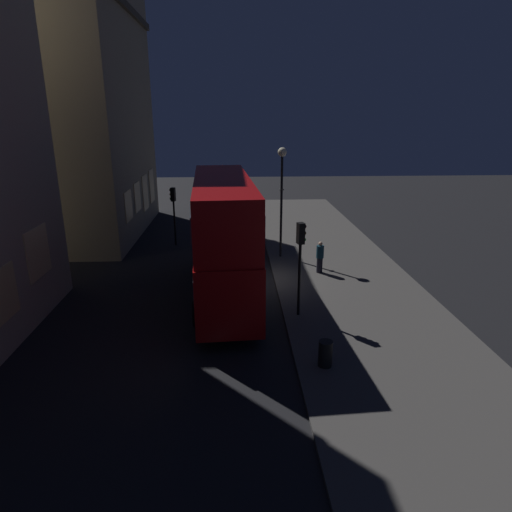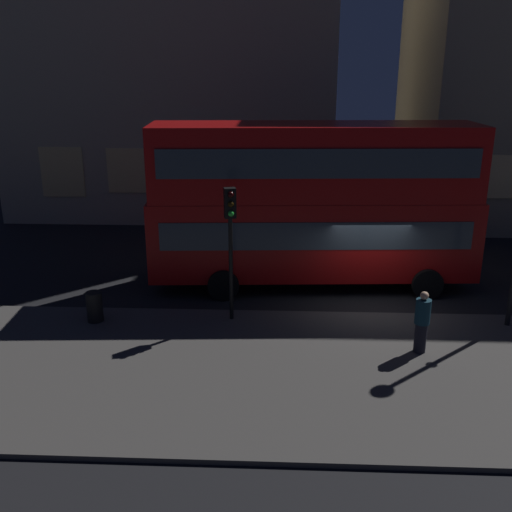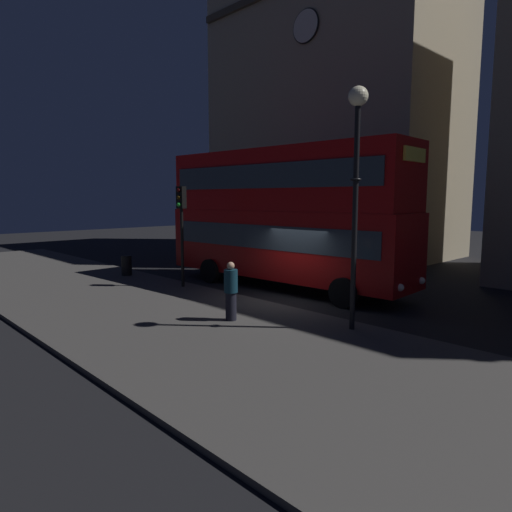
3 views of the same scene
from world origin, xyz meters
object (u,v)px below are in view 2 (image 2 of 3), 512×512
object	(u,v)px
double_decker_bus	(313,199)
pedestrian	(422,322)
litter_bin	(95,307)
traffic_light_near_kerb	(230,227)

from	to	relation	value
double_decker_bus	pedestrian	world-z (taller)	double_decker_bus
double_decker_bus	litter_bin	size ratio (longest dim) A/B	12.29
double_decker_bus	pedestrian	size ratio (longest dim) A/B	6.50
double_decker_bus	litter_bin	distance (m)	7.72
double_decker_bus	pedestrian	bearing A→B (deg)	-65.56
double_decker_bus	litter_bin	bearing A→B (deg)	-155.32
double_decker_bus	traffic_light_near_kerb	world-z (taller)	double_decker_bus
litter_bin	double_decker_bus	bearing A→B (deg)	28.11
double_decker_bus	pedestrian	distance (m)	5.98
traffic_light_near_kerb	litter_bin	bearing A→B (deg)	170.43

